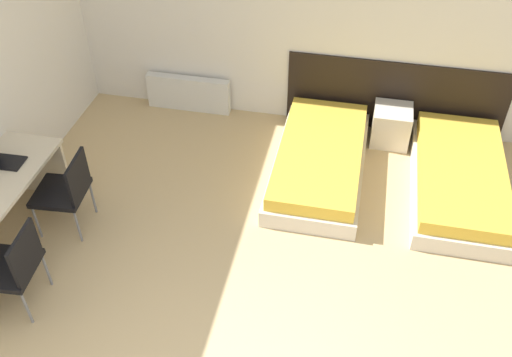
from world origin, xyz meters
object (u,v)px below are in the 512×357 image
bed_near_window (320,160)px  chair_near_notebook (12,265)px  chair_near_laptop (66,189)px  laptop (1,157)px  bed_near_door (459,179)px  nightstand (391,125)px

bed_near_window → chair_near_notebook: size_ratio=2.31×
chair_near_laptop → laptop: size_ratio=2.54×
bed_near_door → chair_near_notebook: (-3.78, -2.30, 0.31)m
nightstand → bed_near_door: bearing=-45.7°
nightstand → chair_near_laptop: (-3.03, -2.09, 0.26)m
nightstand → laptop: bearing=-149.4°
nightstand → chair_near_notebook: 4.31m
bed_near_window → chair_near_notebook: bearing=-134.9°
bed_near_door → laptop: laptop is taller
nightstand → chair_near_laptop: bearing=-145.4°
bed_near_window → chair_near_notebook: (-2.29, -2.30, 0.31)m
nightstand → chair_near_notebook: (-3.03, -3.06, 0.26)m
bed_near_window → chair_near_laptop: chair_near_laptop is taller
chair_near_laptop → laptop: bearing=179.3°
nightstand → laptop: laptop is taller
chair_near_notebook → bed_near_window: bearing=40.4°
laptop → chair_near_laptop: bearing=1.9°
bed_near_window → bed_near_door: (1.49, 0.00, 0.00)m
chair_near_laptop → laptop: laptop is taller
laptop → nightstand: bearing=28.7°
nightstand → chair_near_notebook: bearing=-134.8°
chair_near_notebook → laptop: (-0.56, 0.93, 0.33)m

